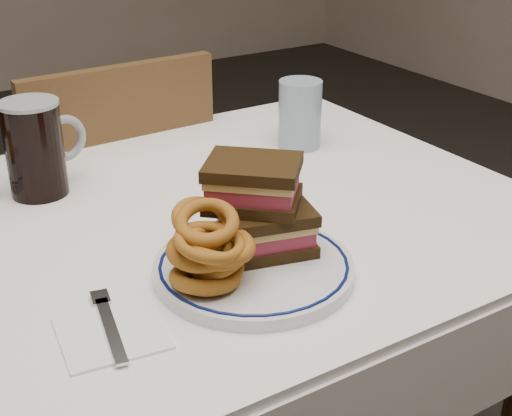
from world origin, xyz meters
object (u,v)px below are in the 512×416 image
reuben_sandwich (259,206)px  beer_mug (36,147)px  chair_far (112,228)px  main_plate (254,268)px

reuben_sandwich → beer_mug: beer_mug is taller
chair_far → main_plate: (-0.06, -0.72, 0.27)m
reuben_sandwich → main_plate: bearing=-132.0°
main_plate → beer_mug: size_ratio=1.69×
main_plate → reuben_sandwich: size_ratio=1.67×
main_plate → reuben_sandwich: bearing=48.0°
main_plate → beer_mug: beer_mug is taller
chair_far → main_plate: size_ratio=3.26×
chair_far → beer_mug: size_ratio=5.49×
beer_mug → chair_far: bearing=53.6°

